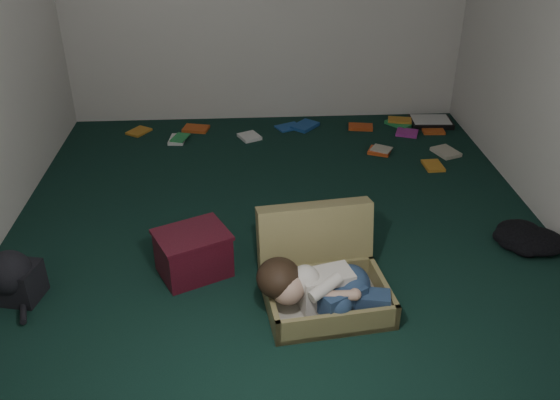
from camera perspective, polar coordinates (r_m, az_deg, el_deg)
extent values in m
plane|color=black|center=(4.40, -0.12, -2.99)|extent=(4.50, 4.50, 0.00)
plane|color=white|center=(1.82, 4.08, -6.88)|extent=(4.50, 0.00, 4.50)
cube|color=olive|center=(3.65, 4.58, -9.41)|extent=(0.79, 0.61, 0.17)
cube|color=beige|center=(3.67, 4.55, -9.92)|extent=(0.72, 0.54, 0.02)
cube|color=olive|center=(3.80, 3.38, -4.16)|extent=(0.76, 0.32, 0.54)
cube|color=white|center=(3.57, 4.40, -8.50)|extent=(0.35, 0.25, 0.23)
sphere|color=tan|center=(3.46, 0.75, -8.48)|extent=(0.20, 0.20, 0.20)
ellipsoid|color=black|center=(3.48, -0.12, -7.51)|extent=(0.26, 0.28, 0.23)
ellipsoid|color=navy|center=(3.61, 6.79, -8.08)|extent=(0.24, 0.28, 0.23)
cube|color=navy|center=(3.51, 6.00, -9.52)|extent=(0.30, 0.25, 0.15)
cube|color=navy|center=(3.56, 8.49, -9.59)|extent=(0.27, 0.17, 0.12)
sphere|color=white|center=(3.63, 9.81, -9.32)|extent=(0.12, 0.12, 0.12)
sphere|color=white|center=(3.58, 10.19, -10.17)|extent=(0.10, 0.10, 0.10)
cylinder|color=tan|center=(3.45, 5.86, -9.15)|extent=(0.20, 0.09, 0.07)
cube|color=#470E1A|center=(3.94, -8.34, -5.23)|extent=(0.53, 0.49, 0.29)
cube|color=#470E1A|center=(3.85, -8.51, -3.33)|extent=(0.56, 0.51, 0.02)
cube|color=black|center=(6.41, 14.28, 7.29)|extent=(0.44, 0.34, 0.05)
cube|color=white|center=(6.40, 14.32, 7.53)|extent=(0.40, 0.30, 0.01)
cube|color=orange|center=(6.19, -13.42, 6.43)|extent=(0.21, 0.16, 0.02)
cube|color=#D2521C|center=(6.14, -8.09, 6.78)|extent=(0.27, 0.26, 0.02)
cube|color=white|center=(5.90, -2.96, 6.06)|extent=(0.21, 0.25, 0.02)
cube|color=#1A4991|center=(6.15, 2.42, 7.09)|extent=(0.23, 0.26, 0.02)
cube|color=#CB4517|center=(6.17, 7.76, 6.93)|extent=(0.27, 0.25, 0.02)
cube|color=#279046|center=(6.32, 11.41, 7.17)|extent=(0.23, 0.18, 0.02)
cube|color=#A82A93|center=(6.12, 12.12, 6.31)|extent=(0.27, 0.26, 0.02)
cube|color=beige|center=(5.78, 15.66, 4.42)|extent=(0.20, 0.24, 0.02)
cube|color=orange|center=(5.49, 14.52, 3.20)|extent=(0.24, 0.26, 0.02)
cube|color=#D2521C|center=(6.24, 14.50, 6.50)|extent=(0.26, 0.24, 0.02)
cube|color=white|center=(5.92, -9.85, 5.73)|extent=(0.24, 0.20, 0.02)
cube|color=#1A4991|center=(6.14, 0.83, 7.06)|extent=(0.26, 0.27, 0.02)
cube|color=#CB4517|center=(5.67, 9.55, 4.63)|extent=(0.18, 0.23, 0.02)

